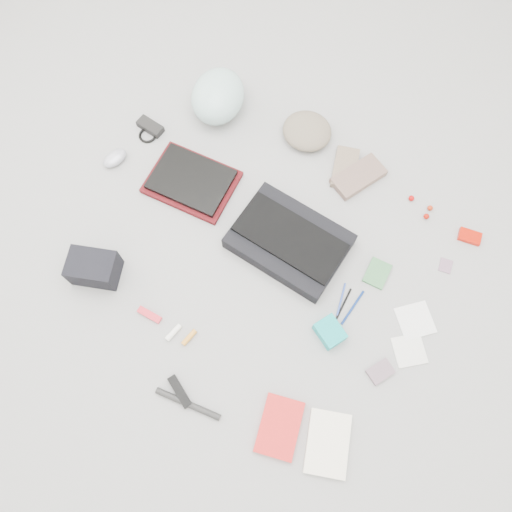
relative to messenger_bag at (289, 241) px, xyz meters
The scene contains 33 objects.
ground_plane 0.15m from the messenger_bag, 119.28° to the right, with size 4.00×4.00×0.00m, color gray.
messenger_bag is the anchor object (origin of this frame).
bag_flap 0.04m from the messenger_bag, 90.00° to the right, with size 0.43×0.19×0.01m, color black.
laptop_sleeve 0.49m from the messenger_bag, behind, with size 0.35×0.27×0.02m, color #4E0B10.
laptop 0.49m from the messenger_bag, behind, with size 0.32×0.23×0.02m, color black.
bike_helmet 0.73m from the messenger_bag, 147.80° to the left, with size 0.23×0.28×0.17m, color #A9D1CF.
beanie 0.53m from the messenger_bag, 113.79° to the left, with size 0.22×0.21×0.08m, color #716554.
mitten_left 0.43m from the messenger_bag, 88.09° to the left, with size 0.10×0.19×0.03m, color #7B6755.
mitten_right 0.43m from the messenger_bag, 78.91° to the left, with size 0.11×0.22×0.03m, color #745A50.
power_brick 0.82m from the messenger_bag, behind, with size 0.12×0.05×0.03m, color black.
cable_coil 0.80m from the messenger_bag, behind, with size 0.08×0.08×0.01m, color black.
mouse 0.83m from the messenger_bag, behind, with size 0.07×0.11×0.04m, color #9898A7.
camera_bag 0.76m from the messenger_bag, 137.34° to the right, with size 0.18×0.13×0.12m, color black.
multitool 0.61m from the messenger_bag, 117.97° to the right, with size 0.10×0.03×0.02m, color red.
toiletry_tube_white 0.57m from the messenger_bag, 107.26° to the right, with size 0.02×0.02×0.07m, color white.
toiletry_tube_orange 0.54m from the messenger_bag, 101.68° to the right, with size 0.02×0.02×0.07m, color orange.
u_lock 0.71m from the messenger_bag, 91.61° to the right, with size 0.12×0.03×0.02m, color black.
bike_pump 0.72m from the messenger_bag, 87.64° to the right, with size 0.02×0.02×0.25m, color black.
book_red 0.70m from the messenger_bag, 60.46° to the right, with size 0.14×0.21×0.02m, color red.
book_white 0.76m from the messenger_bag, 47.50° to the right, with size 0.14×0.22×0.02m, color silver.
notepad 0.37m from the messenger_bag, 13.86° to the left, with size 0.08×0.11×0.01m, color #386F41.
pen_blue 0.30m from the messenger_bag, 15.55° to the right, with size 0.01×0.01×0.13m, color #2945A3.
pen_black 0.32m from the messenger_bag, 16.56° to the right, with size 0.01×0.01×0.13m, color black.
pen_navy 0.36m from the messenger_bag, 14.06° to the right, with size 0.01×0.01×0.16m, color navy.
accordion_wallet 0.39m from the messenger_bag, 34.83° to the right, with size 0.11×0.08×0.05m, color #049899.
card_deck 0.60m from the messenger_bag, 23.80° to the right, with size 0.06×0.09×0.02m, color slate.
napkin_top 0.57m from the messenger_bag, ahead, with size 0.13×0.13×0.01m, color silver.
napkin_bottom 0.61m from the messenger_bag, 10.60° to the right, with size 0.11×0.11×0.01m, color silver.
lollipop_a 0.55m from the messenger_bag, 55.26° to the left, with size 0.02×0.02×0.02m, color #AB0505.
lollipop_b 0.61m from the messenger_bag, 48.80° to the left, with size 0.02×0.02×0.02m, color #A02309.
lollipop_c 0.58m from the messenger_bag, 45.66° to the left, with size 0.02×0.02×0.02m, color #9A0F04.
altoids_tin 0.73m from the messenger_bag, 36.11° to the left, with size 0.09×0.06×0.02m, color #B61507.
stamp_sheet 0.63m from the messenger_bag, 25.32° to the left, with size 0.05×0.06×0.00m, color gray.
Camera 1 is at (0.38, -0.58, 1.86)m, focal length 35.00 mm.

